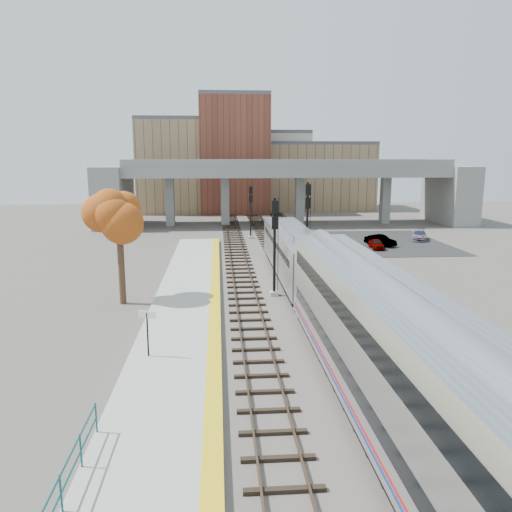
{
  "coord_description": "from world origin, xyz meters",
  "views": [
    {
      "loc": [
        -5.06,
        -28.31,
        9.81
      ],
      "look_at": [
        -2.25,
        8.39,
        2.5
      ],
      "focal_mm": 35.0,
      "sensor_mm": 36.0,
      "label": 1
    }
  ],
  "objects_px": {
    "tree": "(119,215)",
    "car_c": "(419,235)",
    "signal_mast_far": "(251,214)",
    "car_a": "(376,244)",
    "coach": "(387,353)",
    "signal_mast_mid": "(307,224)",
    "locomotive": "(294,252)",
    "car_b": "(380,240)",
    "signal_mast_near": "(275,248)"
  },
  "relations": [
    {
      "from": "signal_mast_mid",
      "to": "tree",
      "type": "height_order",
      "value": "tree"
    },
    {
      "from": "signal_mast_near",
      "to": "car_b",
      "type": "height_order",
      "value": "signal_mast_near"
    },
    {
      "from": "coach",
      "to": "tree",
      "type": "distance_m",
      "value": 21.11
    },
    {
      "from": "signal_mast_near",
      "to": "tree",
      "type": "bearing_deg",
      "value": -173.72
    },
    {
      "from": "car_a",
      "to": "signal_mast_mid",
      "type": "bearing_deg",
      "value": -136.26
    },
    {
      "from": "car_a",
      "to": "car_b",
      "type": "bearing_deg",
      "value": 64.03
    },
    {
      "from": "coach",
      "to": "car_c",
      "type": "xyz_separation_m",
      "value": [
        17.97,
        40.7,
        -2.17
      ]
    },
    {
      "from": "signal_mast_mid",
      "to": "car_b",
      "type": "height_order",
      "value": "signal_mast_mid"
    },
    {
      "from": "car_a",
      "to": "car_c",
      "type": "relative_size",
      "value": 0.77
    },
    {
      "from": "tree",
      "to": "car_c",
      "type": "bearing_deg",
      "value": 38.23
    },
    {
      "from": "locomotive",
      "to": "car_b",
      "type": "distance_m",
      "value": 18.97
    },
    {
      "from": "car_c",
      "to": "car_b",
      "type": "bearing_deg",
      "value": -126.42
    },
    {
      "from": "coach",
      "to": "tree",
      "type": "height_order",
      "value": "tree"
    },
    {
      "from": "coach",
      "to": "signal_mast_far",
      "type": "relative_size",
      "value": 3.88
    },
    {
      "from": "signal_mast_far",
      "to": "coach",
      "type": "bearing_deg",
      "value": -87.24
    },
    {
      "from": "coach",
      "to": "locomotive",
      "type": "bearing_deg",
      "value": 90.0
    },
    {
      "from": "signal_mast_near",
      "to": "car_c",
      "type": "distance_m",
      "value": 30.6
    },
    {
      "from": "car_b",
      "to": "signal_mast_mid",
      "type": "bearing_deg",
      "value": -169.19
    },
    {
      "from": "tree",
      "to": "car_a",
      "type": "height_order",
      "value": "tree"
    },
    {
      "from": "locomotive",
      "to": "coach",
      "type": "relative_size",
      "value": 0.76
    },
    {
      "from": "locomotive",
      "to": "car_c",
      "type": "relative_size",
      "value": 4.75
    },
    {
      "from": "signal_mast_near",
      "to": "car_a",
      "type": "relative_size",
      "value": 2.26
    },
    {
      "from": "signal_mast_mid",
      "to": "coach",
      "type": "bearing_deg",
      "value": -94.13
    },
    {
      "from": "tree",
      "to": "car_c",
      "type": "height_order",
      "value": "tree"
    },
    {
      "from": "coach",
      "to": "signal_mast_mid",
      "type": "distance_m",
      "value": 27.76
    },
    {
      "from": "signal_mast_mid",
      "to": "tree",
      "type": "distance_m",
      "value": 18.44
    },
    {
      "from": "coach",
      "to": "signal_mast_far",
      "type": "distance_m",
      "value": 43.58
    },
    {
      "from": "coach",
      "to": "signal_mast_near",
      "type": "height_order",
      "value": "signal_mast_near"
    },
    {
      "from": "car_b",
      "to": "coach",
      "type": "bearing_deg",
      "value": -140.52
    },
    {
      "from": "car_a",
      "to": "car_c",
      "type": "height_order",
      "value": "car_c"
    },
    {
      "from": "locomotive",
      "to": "coach",
      "type": "bearing_deg",
      "value": -90.0
    },
    {
      "from": "locomotive",
      "to": "coach",
      "type": "distance_m",
      "value": 22.61
    },
    {
      "from": "coach",
      "to": "signal_mast_mid",
      "type": "height_order",
      "value": "signal_mast_mid"
    },
    {
      "from": "car_a",
      "to": "car_c",
      "type": "xyz_separation_m",
      "value": [
        6.94,
        5.35,
        0.05
      ]
    },
    {
      "from": "coach",
      "to": "car_c",
      "type": "distance_m",
      "value": 44.54
    },
    {
      "from": "locomotive",
      "to": "car_c",
      "type": "distance_m",
      "value": 25.55
    },
    {
      "from": "signal_mast_mid",
      "to": "car_c",
      "type": "height_order",
      "value": "signal_mast_mid"
    },
    {
      "from": "coach",
      "to": "signal_mast_near",
      "type": "distance_m",
      "value": 17.92
    },
    {
      "from": "coach",
      "to": "tree",
      "type": "bearing_deg",
      "value": 127.16
    },
    {
      "from": "coach",
      "to": "signal_mast_mid",
      "type": "xyz_separation_m",
      "value": [
        2.0,
        27.67,
        1.08
      ]
    },
    {
      "from": "signal_mast_far",
      "to": "signal_mast_mid",
      "type": "bearing_deg",
      "value": -75.51
    },
    {
      "from": "signal_mast_far",
      "to": "car_a",
      "type": "relative_size",
      "value": 2.08
    },
    {
      "from": "tree",
      "to": "car_c",
      "type": "relative_size",
      "value": 2.04
    },
    {
      "from": "locomotive",
      "to": "tree",
      "type": "bearing_deg",
      "value": -154.6
    },
    {
      "from": "coach",
      "to": "car_a",
      "type": "distance_m",
      "value": 37.1
    },
    {
      "from": "signal_mast_near",
      "to": "car_b",
      "type": "relative_size",
      "value": 1.89
    },
    {
      "from": "signal_mast_near",
      "to": "signal_mast_far",
      "type": "height_order",
      "value": "signal_mast_near"
    },
    {
      "from": "signal_mast_far",
      "to": "tree",
      "type": "height_order",
      "value": "tree"
    },
    {
      "from": "coach",
      "to": "tree",
      "type": "relative_size",
      "value": 3.06
    },
    {
      "from": "signal_mast_near",
      "to": "car_a",
      "type": "height_order",
      "value": "signal_mast_near"
    }
  ]
}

